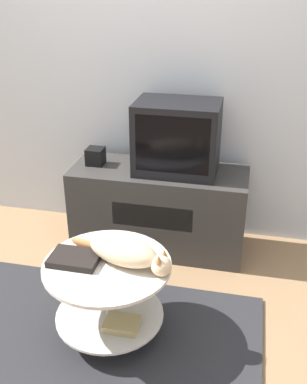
% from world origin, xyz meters
% --- Properties ---
extents(ground_plane, '(12.00, 12.00, 0.00)m').
position_xyz_m(ground_plane, '(0.00, 0.00, 0.00)').
color(ground_plane, '#93704C').
extents(wall_back, '(8.00, 0.05, 2.60)m').
position_xyz_m(wall_back, '(0.00, 1.33, 1.30)').
color(wall_back, silver).
rests_on(wall_back, ground_plane).
extents(rug, '(1.80, 1.07, 0.02)m').
position_xyz_m(rug, '(0.00, 0.00, 0.01)').
color(rug, '#28282B').
rests_on(rug, ground_plane).
extents(tv_stand, '(1.20, 0.46, 0.59)m').
position_xyz_m(tv_stand, '(0.15, 1.02, 0.30)').
color(tv_stand, '#33302D').
rests_on(tv_stand, ground_plane).
extents(tv, '(0.54, 0.37, 0.47)m').
position_xyz_m(tv, '(0.27, 1.03, 0.83)').
color(tv, black).
rests_on(tv, tv_stand).
extents(speaker, '(0.12, 0.12, 0.12)m').
position_xyz_m(speaker, '(-0.30, 1.02, 0.65)').
color(speaker, black).
rests_on(speaker, tv_stand).
extents(coffee_table, '(0.66, 0.66, 0.45)m').
position_xyz_m(coffee_table, '(0.08, 0.06, 0.31)').
color(coffee_table, '#B2B2B7').
rests_on(coffee_table, rug).
extents(dvd_box, '(0.25, 0.18, 0.04)m').
position_xyz_m(dvd_box, '(-0.09, 0.05, 0.49)').
color(dvd_box, black).
rests_on(dvd_box, coffee_table).
extents(cat, '(0.59, 0.29, 0.14)m').
position_xyz_m(cat, '(0.17, 0.10, 0.54)').
color(cat, beige).
rests_on(cat, coffee_table).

